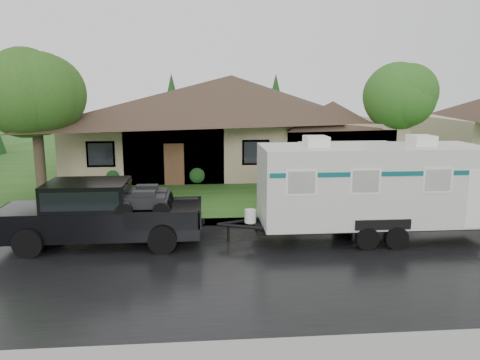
% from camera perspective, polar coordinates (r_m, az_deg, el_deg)
% --- Properties ---
extents(ground, '(140.00, 140.00, 0.00)m').
position_cam_1_polar(ground, '(15.26, -4.97, -7.74)').
color(ground, '#234F18').
rests_on(ground, ground).
extents(road, '(140.00, 8.00, 0.01)m').
position_cam_1_polar(road, '(13.38, -4.96, -10.45)').
color(road, black).
rests_on(road, ground).
extents(curb, '(140.00, 0.50, 0.15)m').
position_cam_1_polar(curb, '(17.38, -4.98, -5.14)').
color(curb, gray).
rests_on(curb, ground).
extents(lawn, '(140.00, 26.00, 0.15)m').
position_cam_1_polar(lawn, '(29.85, -5.00, 1.61)').
color(lawn, '#234F18').
rests_on(lawn, ground).
extents(house_main, '(19.44, 10.80, 6.90)m').
position_cam_1_polar(house_main, '(28.42, -0.45, 8.32)').
color(house_main, gray).
rests_on(house_main, lawn).
extents(tree_left_green, '(4.10, 4.10, 6.78)m').
position_cam_1_polar(tree_left_green, '(21.63, -23.82, 9.96)').
color(tree_left_green, '#382B1E').
rests_on(tree_left_green, lawn).
extents(tree_right_green, '(3.70, 3.70, 6.12)m').
position_cam_1_polar(tree_right_green, '(26.08, 18.82, 9.29)').
color(tree_right_green, '#382B1E').
rests_on(tree_right_green, lawn).
extents(shrub_row, '(13.60, 1.00, 1.00)m').
position_cam_1_polar(shrub_row, '(24.21, -0.28, 0.86)').
color(shrub_row, '#143814').
rests_on(shrub_row, lawn).
extents(pickup_truck, '(6.18, 2.35, 2.06)m').
position_cam_1_polar(pickup_truck, '(15.48, -16.91, -3.65)').
color(pickup_truck, black).
rests_on(pickup_truck, ground).
extents(travel_trailer, '(7.63, 2.68, 3.42)m').
position_cam_1_polar(travel_trailer, '(15.98, 15.57, -0.52)').
color(travel_trailer, silver).
rests_on(travel_trailer, ground).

